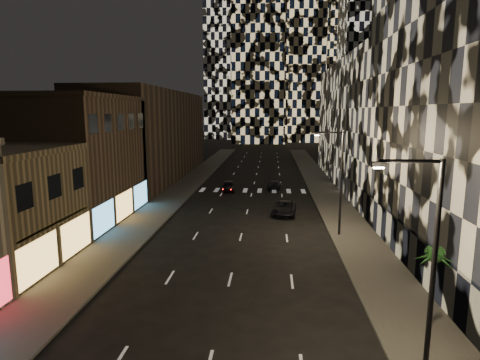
% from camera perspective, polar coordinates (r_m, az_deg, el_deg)
% --- Properties ---
extents(sidewalk_left, '(4.00, 120.00, 0.15)m').
position_cam_1_polar(sidewalk_left, '(56.96, -8.32, -1.26)').
color(sidewalk_left, '#47443F').
rests_on(sidewalk_left, ground).
extents(sidewalk_right, '(4.00, 120.00, 0.15)m').
position_cam_1_polar(sidewalk_right, '(56.05, 12.05, -1.55)').
color(sidewalk_right, '#47443F').
rests_on(sidewalk_right, ground).
extents(curb_left, '(0.20, 120.00, 0.15)m').
position_cam_1_polar(curb_left, '(56.53, -6.25, -1.30)').
color(curb_left, '#4C4C47').
rests_on(curb_left, ground).
extents(curb_right, '(0.20, 120.00, 0.15)m').
position_cam_1_polar(curb_right, '(55.81, 9.91, -1.53)').
color(curb_right, '#4C4C47').
rests_on(curb_right, ground).
extents(retail_brown, '(10.00, 15.00, 12.00)m').
position_cam_1_polar(retail_brown, '(43.03, -22.61, 2.56)').
color(retail_brown, brown).
rests_on(retail_brown, ground).
extents(retail_filler_left, '(10.00, 40.00, 14.00)m').
position_cam_1_polar(retail_filler_left, '(67.53, -12.42, 6.24)').
color(retail_filler_left, brown).
rests_on(retail_filler_left, ground).
extents(midrise_base, '(0.60, 25.00, 3.00)m').
position_cam_1_polar(midrise_base, '(31.97, 22.22, -7.93)').
color(midrise_base, '#383838').
rests_on(midrise_base, ground).
extents(midrise_filler_right, '(16.00, 40.00, 18.00)m').
position_cam_1_polar(midrise_filler_right, '(63.95, 20.51, 7.48)').
color(midrise_filler_right, '#232326').
rests_on(midrise_filler_right, ground).
extents(tower_center_low, '(18.00, 18.00, 95.00)m').
position_cam_1_polar(tower_center_low, '(149.18, 2.87, 23.91)').
color(tower_center_low, black).
rests_on(tower_center_low, ground).
extents(streetlight_near, '(2.55, 0.25, 9.00)m').
position_cam_1_polar(streetlight_near, '(16.53, 25.10, -10.42)').
color(streetlight_near, black).
rests_on(streetlight_near, sidewalk_right).
extents(streetlight_far, '(2.55, 0.25, 9.00)m').
position_cam_1_polar(streetlight_far, '(35.41, 13.85, 0.58)').
color(streetlight_far, black).
rests_on(streetlight_far, sidewalk_right).
extents(car_dark_midlane, '(1.93, 4.28, 1.43)m').
position_cam_1_polar(car_dark_midlane, '(55.06, -1.63, -0.86)').
color(car_dark_midlane, black).
rests_on(car_dark_midlane, ground).
extents(car_dark_oncoming, '(1.94, 4.17, 1.18)m').
position_cam_1_polar(car_dark_oncoming, '(56.97, 4.94, -0.66)').
color(car_dark_oncoming, black).
rests_on(car_dark_oncoming, ground).
extents(car_dark_rightlane, '(2.75, 5.16, 1.38)m').
position_cam_1_polar(car_dark_rightlane, '(42.78, 6.36, -4.02)').
color(car_dark_rightlane, black).
rests_on(car_dark_rightlane, ground).
extents(palm_tree, '(2.03, 2.07, 4.05)m').
position_cam_1_polar(palm_tree, '(22.36, 25.91, -10.34)').
color(palm_tree, '#47331E').
rests_on(palm_tree, sidewalk_right).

